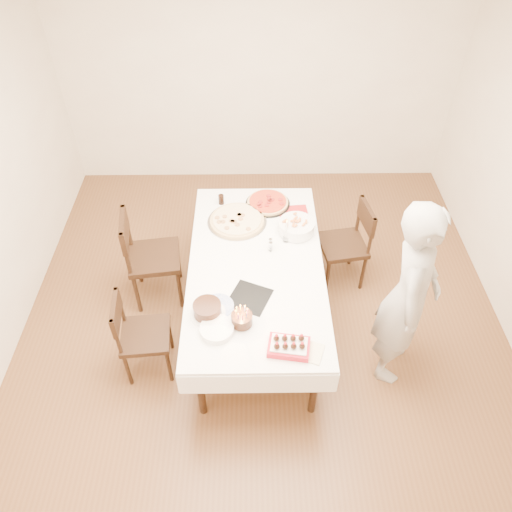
{
  "coord_description": "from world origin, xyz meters",
  "views": [
    {
      "loc": [
        -0.1,
        -2.89,
        3.75
      ],
      "look_at": [
        -0.07,
        0.1,
        0.85
      ],
      "focal_mm": 35.0,
      "sensor_mm": 36.0,
      "label": 1
    }
  ],
  "objects_px": {
    "pizza_white": "(237,220)",
    "pasta_bowl": "(296,227)",
    "cola_glass": "(221,199)",
    "layer_cake": "(207,310)",
    "taper_candle": "(286,230)",
    "birthday_cake": "(242,316)",
    "strawberry_box": "(289,346)",
    "dining_table": "(256,294)",
    "pizza_pepperoni": "(268,202)",
    "person": "(409,296)",
    "chair_left_dessert": "(145,335)",
    "chair_right_savory": "(343,245)",
    "chair_left_savory": "(154,257)"
  },
  "relations": [
    {
      "from": "chair_right_savory",
      "to": "chair_left_dessert",
      "type": "xyz_separation_m",
      "value": [
        -1.77,
        -1.04,
        -0.03
      ]
    },
    {
      "from": "chair_left_dessert",
      "to": "chair_left_savory",
      "type": "bearing_deg",
      "value": -93.14
    },
    {
      "from": "dining_table",
      "to": "pasta_bowl",
      "type": "bearing_deg",
      "value": 48.12
    },
    {
      "from": "dining_table",
      "to": "person",
      "type": "relative_size",
      "value": 1.22
    },
    {
      "from": "dining_table",
      "to": "pizza_pepperoni",
      "type": "height_order",
      "value": "pizza_pepperoni"
    },
    {
      "from": "chair_right_savory",
      "to": "pasta_bowl",
      "type": "bearing_deg",
      "value": -173.52
    },
    {
      "from": "dining_table",
      "to": "taper_candle",
      "type": "xyz_separation_m",
      "value": [
        0.27,
        0.29,
        0.5
      ]
    },
    {
      "from": "chair_left_dessert",
      "to": "taper_candle",
      "type": "distance_m",
      "value": 1.49
    },
    {
      "from": "chair_right_savory",
      "to": "chair_left_savory",
      "type": "distance_m",
      "value": 1.81
    },
    {
      "from": "dining_table",
      "to": "person",
      "type": "bearing_deg",
      "value": -22.47
    },
    {
      "from": "strawberry_box",
      "to": "cola_glass",
      "type": "bearing_deg",
      "value": 107.89
    },
    {
      "from": "chair_left_savory",
      "to": "strawberry_box",
      "type": "xyz_separation_m",
      "value": [
        1.17,
        -1.22,
        0.29
      ]
    },
    {
      "from": "dining_table",
      "to": "birthday_cake",
      "type": "xyz_separation_m",
      "value": [
        -0.11,
        -0.64,
        0.47
      ]
    },
    {
      "from": "chair_left_savory",
      "to": "birthday_cake",
      "type": "xyz_separation_m",
      "value": [
        0.83,
        -0.99,
        0.34
      ]
    },
    {
      "from": "person",
      "to": "cola_glass",
      "type": "relative_size",
      "value": 17.5
    },
    {
      "from": "chair_left_savory",
      "to": "layer_cake",
      "type": "xyz_separation_m",
      "value": [
        0.57,
        -0.89,
        0.31
      ]
    },
    {
      "from": "chair_right_savory",
      "to": "taper_candle",
      "type": "bearing_deg",
      "value": -165.4
    },
    {
      "from": "pizza_white",
      "to": "pasta_bowl",
      "type": "height_order",
      "value": "pasta_bowl"
    },
    {
      "from": "pasta_bowl",
      "to": "dining_table",
      "type": "bearing_deg",
      "value": -131.88
    },
    {
      "from": "person",
      "to": "layer_cake",
      "type": "relative_size",
      "value": 6.32
    },
    {
      "from": "pizza_white",
      "to": "pasta_bowl",
      "type": "bearing_deg",
      "value": -14.76
    },
    {
      "from": "chair_left_savory",
      "to": "person",
      "type": "xyz_separation_m",
      "value": [
        2.11,
        -0.83,
        0.38
      ]
    },
    {
      "from": "layer_cake",
      "to": "chair_right_savory",
      "type": "bearing_deg",
      "value": 41.5
    },
    {
      "from": "chair_left_dessert",
      "to": "layer_cake",
      "type": "height_order",
      "value": "layer_cake"
    },
    {
      "from": "chair_right_savory",
      "to": "cola_glass",
      "type": "xyz_separation_m",
      "value": [
        -1.17,
        0.29,
        0.35
      ]
    },
    {
      "from": "chair_left_dessert",
      "to": "layer_cake",
      "type": "relative_size",
      "value": 3.07
    },
    {
      "from": "pasta_bowl",
      "to": "strawberry_box",
      "type": "height_order",
      "value": "pasta_bowl"
    },
    {
      "from": "taper_candle",
      "to": "pizza_white",
      "type": "bearing_deg",
      "value": 149.06
    },
    {
      "from": "pizza_white",
      "to": "pasta_bowl",
      "type": "xyz_separation_m",
      "value": [
        0.54,
        -0.14,
        0.04
      ]
    },
    {
      "from": "taper_candle",
      "to": "birthday_cake",
      "type": "relative_size",
      "value": 1.55
    },
    {
      "from": "cola_glass",
      "to": "layer_cake",
      "type": "height_order",
      "value": "layer_cake"
    },
    {
      "from": "chair_left_savory",
      "to": "pizza_white",
      "type": "relative_size",
      "value": 1.81
    },
    {
      "from": "pasta_bowl",
      "to": "person",
      "type": "bearing_deg",
      "value": -48.38
    },
    {
      "from": "taper_candle",
      "to": "strawberry_box",
      "type": "xyz_separation_m",
      "value": [
        -0.04,
        -1.16,
        -0.09
      ]
    },
    {
      "from": "pizza_white",
      "to": "taper_candle",
      "type": "relative_size",
      "value": 2.2
    },
    {
      "from": "pasta_bowl",
      "to": "birthday_cake",
      "type": "bearing_deg",
      "value": -114.79
    },
    {
      "from": "layer_cake",
      "to": "birthday_cake",
      "type": "height_order",
      "value": "birthday_cake"
    },
    {
      "from": "person",
      "to": "layer_cake",
      "type": "xyz_separation_m",
      "value": [
        -1.54,
        -0.06,
        -0.07
      ]
    },
    {
      "from": "chair_right_savory",
      "to": "chair_left_dessert",
      "type": "bearing_deg",
      "value": -158.93
    },
    {
      "from": "person",
      "to": "pizza_white",
      "type": "distance_m",
      "value": 1.69
    },
    {
      "from": "pasta_bowl",
      "to": "taper_candle",
      "type": "bearing_deg",
      "value": -129.32
    },
    {
      "from": "pizza_white",
      "to": "taper_candle",
      "type": "bearing_deg",
      "value": -30.94
    },
    {
      "from": "chair_right_savory",
      "to": "chair_left_savory",
      "type": "relative_size",
      "value": 0.91
    },
    {
      "from": "dining_table",
      "to": "person",
      "type": "distance_m",
      "value": 1.35
    },
    {
      "from": "layer_cake",
      "to": "strawberry_box",
      "type": "height_order",
      "value": "layer_cake"
    },
    {
      "from": "taper_candle",
      "to": "layer_cake",
      "type": "distance_m",
      "value": 1.06
    },
    {
      "from": "dining_table",
      "to": "layer_cake",
      "type": "relative_size",
      "value": 7.73
    },
    {
      "from": "strawberry_box",
      "to": "person",
      "type": "bearing_deg",
      "value": 22.58
    },
    {
      "from": "chair_left_dessert",
      "to": "birthday_cake",
      "type": "height_order",
      "value": "birthday_cake"
    },
    {
      "from": "birthday_cake",
      "to": "chair_left_dessert",
      "type": "bearing_deg",
      "value": 169.56
    }
  ]
}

